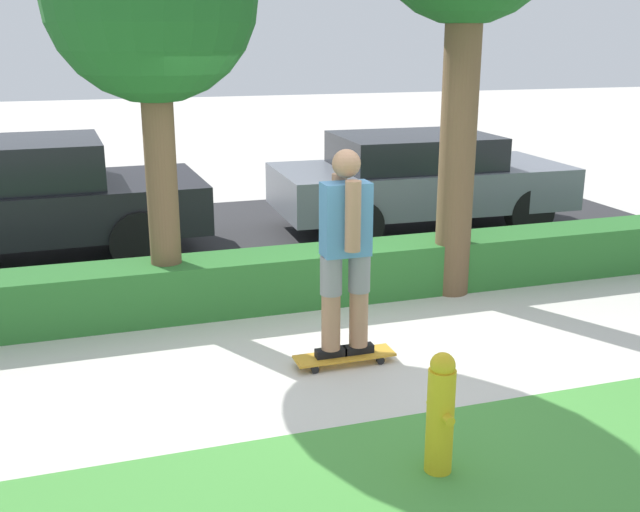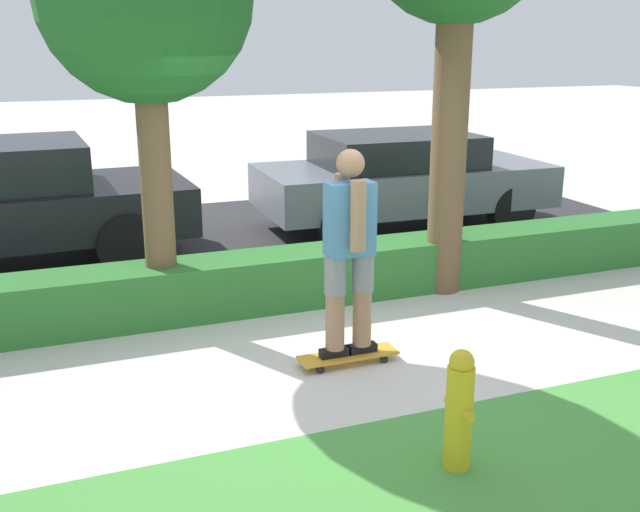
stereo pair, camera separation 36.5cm
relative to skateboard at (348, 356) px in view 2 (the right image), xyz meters
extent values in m
plane|color=beige|center=(-0.04, 0.00, -0.07)|extent=(60.00, 60.00, 0.00)
cube|color=#2D2D30|center=(-0.04, 4.20, -0.07)|extent=(12.42, 5.00, 0.01)
cube|color=#2D702D|center=(-0.04, 1.60, 0.20)|extent=(12.42, 0.60, 0.55)
cube|color=gold|center=(0.00, 0.00, 0.01)|extent=(0.85, 0.24, 0.02)
cylinder|color=black|center=(0.29, -0.09, -0.04)|extent=(0.07, 0.04, 0.07)
cylinder|color=black|center=(0.29, 0.09, -0.04)|extent=(0.07, 0.04, 0.07)
cylinder|color=black|center=(-0.29, -0.09, -0.04)|extent=(0.07, 0.04, 0.07)
cylinder|color=black|center=(-0.29, 0.09, -0.04)|extent=(0.07, 0.04, 0.07)
cube|color=black|center=(-0.12, 0.00, 0.05)|extent=(0.26, 0.09, 0.07)
cylinder|color=#A37556|center=(-0.12, 0.00, 0.49)|extent=(0.16, 0.16, 0.80)
cylinder|color=gray|center=(-0.12, 0.00, 0.73)|extent=(0.18, 0.18, 0.32)
cube|color=black|center=(0.12, 0.00, 0.05)|extent=(0.26, 0.09, 0.07)
cylinder|color=#A37556|center=(0.12, 0.00, 0.49)|extent=(0.16, 0.16, 0.80)
cylinder|color=gray|center=(0.12, 0.00, 0.73)|extent=(0.18, 0.18, 0.32)
cube|color=#4C84B7|center=(0.00, 0.00, 1.19)|extent=(0.38, 0.21, 0.59)
cylinder|color=#A37556|center=(0.00, -0.16, 1.25)|extent=(0.13, 0.13, 0.56)
cylinder|color=#A37556|center=(0.00, 0.16, 1.25)|extent=(0.13, 0.13, 0.56)
sphere|color=#A37556|center=(0.00, 0.00, 1.63)|extent=(0.23, 0.23, 0.23)
cylinder|color=brown|center=(-1.26, 1.63, 1.18)|extent=(0.30, 0.30, 2.49)
cylinder|color=brown|center=(1.72, 1.41, 1.52)|extent=(0.37, 0.37, 3.19)
cylinder|color=black|center=(-1.38, 3.20, 0.29)|extent=(0.73, 0.23, 0.73)
cylinder|color=black|center=(-1.38, 4.97, 0.29)|extent=(0.73, 0.23, 0.73)
cube|color=slate|center=(2.60, 4.08, 0.55)|extent=(4.15, 1.95, 0.57)
cube|color=black|center=(2.48, 4.08, 1.06)|extent=(2.18, 1.67, 0.44)
cylinder|color=black|center=(3.87, 3.24, 0.27)|extent=(0.67, 0.22, 0.67)
cylinder|color=black|center=(3.87, 4.92, 0.27)|extent=(0.67, 0.22, 0.67)
cylinder|color=black|center=(1.33, 3.24, 0.27)|extent=(0.67, 0.22, 0.67)
cylinder|color=black|center=(1.33, 4.92, 0.27)|extent=(0.67, 0.22, 0.67)
cylinder|color=gold|center=(0.02, -1.71, 0.28)|extent=(0.17, 0.17, 0.70)
sphere|color=gold|center=(0.02, -1.71, 0.66)|extent=(0.16, 0.16, 0.16)
cylinder|color=gold|center=(0.02, -1.80, 0.35)|extent=(0.06, 0.10, 0.06)
cylinder|color=gold|center=(0.02, -1.62, 0.35)|extent=(0.06, 0.10, 0.06)
camera|label=1|loc=(-1.98, -5.46, 2.57)|focal=42.00mm
camera|label=2|loc=(-2.32, -5.33, 2.57)|focal=42.00mm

